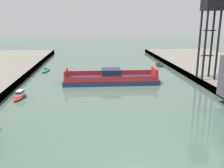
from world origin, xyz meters
TOP-DOWN VIEW (x-y plane):
  - chain_ferry at (0.47, 35.66)m, footprint 21.53×7.21m
  - moored_boat_near_left at (17.62, 56.80)m, footprint 2.17×5.74m
  - moored_boat_mid_left at (-17.35, 25.26)m, footprint 2.03×4.98m
  - moored_boat_mid_right at (-16.98, 50.47)m, footprint 2.37×6.10m
  - crane_tower at (21.62, 32.59)m, footprint 3.68×3.68m

SIDE VIEW (x-z plane):
  - moored_boat_mid_right at x=-16.98m, z-range -0.24..0.75m
  - moored_boat_near_left at x=17.62m, z-range -0.24..0.79m
  - moored_boat_mid_left at x=-17.35m, z-range -0.20..1.31m
  - chain_ferry at x=0.47m, z-range -0.64..2.66m
  - crane_tower at x=21.62m, z-range 6.85..24.82m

